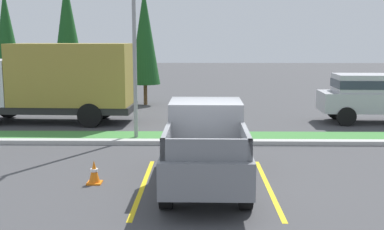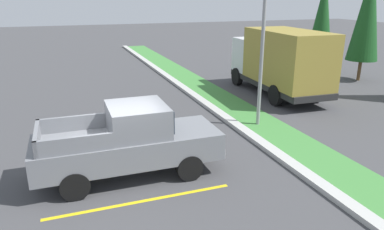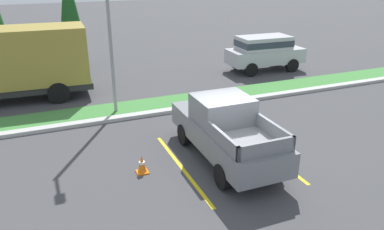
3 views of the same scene
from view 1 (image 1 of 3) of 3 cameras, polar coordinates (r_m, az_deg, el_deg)
The scene contains 13 objects.
ground_plane at distance 11.77m, azimuth 2.01°, elevation -8.82°, with size 120.00×120.00×0.00m, color #424244.
parking_line_near at distance 12.08m, azimuth -5.85°, elevation -8.38°, with size 0.12×4.80×0.01m, color yellow.
parking_line_far at distance 12.12m, azimuth 9.04°, elevation -8.38°, with size 0.12×4.80×0.01m, color yellow.
curb_strip at distance 16.59m, azimuth 1.68°, elevation -3.24°, with size 56.00×0.40×0.15m, color #B2B2AD.
grass_median at distance 17.67m, azimuth 1.63°, elevation -2.62°, with size 56.00×1.80×0.06m, color #42843D.
pickup_truck_main at distance 11.78m, azimuth 1.63°, elevation -3.56°, with size 2.01×5.24×2.10m.
cargo_truck_distant at distance 21.43m, azimuth -15.68°, elevation 4.03°, with size 6.89×2.72×3.40m.
suv_distant at distance 22.04m, azimuth 20.75°, elevation 2.31°, with size 4.66×2.08×2.10m.
street_light at distance 17.12m, azimuth -6.97°, elevation 10.93°, with size 0.24×1.49×7.25m.
cypress_tree_leftmost at distance 28.62m, azimuth -21.21°, elevation 8.70°, with size 1.64×1.64×6.31m.
cypress_tree_left_inner at distance 28.12m, azimuth -14.60°, elevation 9.86°, with size 1.82×1.82×7.01m.
cypress_tree_center at distance 26.31m, azimuth -5.66°, elevation 9.32°, with size 1.65×1.65×6.34m.
traffic_cone at distance 12.38m, azimuth -11.55°, elevation -6.69°, with size 0.36×0.36×0.60m.
Camera 1 is at (-0.24, -11.20, 3.63)m, focal length 44.87 mm.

